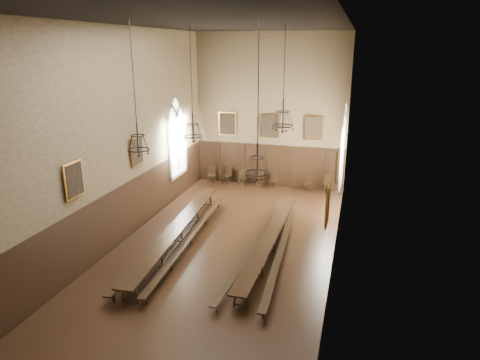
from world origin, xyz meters
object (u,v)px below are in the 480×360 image
at_px(table_right, 269,244).
at_px(bench_left_outer, 167,234).
at_px(chair_0, 211,178).
at_px(chair_7, 327,187).
at_px(chair_3, 260,182).
at_px(chandelier_back_right, 283,119).
at_px(chandelier_back_left, 193,129).
at_px(bench_right_outer, 281,251).
at_px(chandelier_front_left, 138,140).
at_px(chair_4, 274,183).
at_px(chair_6, 308,186).
at_px(table_left, 177,235).
at_px(bench_right_inner, 254,249).
at_px(chandelier_front_right, 257,163).
at_px(chair_2, 242,180).
at_px(chair_1, 227,178).
at_px(bench_left_inner, 191,239).

xyz_separation_m(table_right, bench_left_outer, (-4.53, -0.14, -0.06)).
relative_size(chair_0, chair_7, 0.96).
relative_size(chair_3, chandelier_back_right, 0.21).
relative_size(table_right, chandelier_back_left, 1.90).
bearing_deg(bench_right_outer, chandelier_back_right, 102.09).
bearing_deg(chair_0, chandelier_front_left, -92.34).
xyz_separation_m(chair_4, chair_6, (2.03, 0.07, -0.03)).
height_order(chair_6, chandelier_back_left, chandelier_back_left).
bearing_deg(table_left, chandelier_front_left, -90.36).
height_order(bench_right_inner, chandelier_back_right, chandelier_back_right).
bearing_deg(chair_0, bench_left_outer, -93.43).
bearing_deg(chandelier_front_left, chandelier_front_right, 2.68).
relative_size(bench_left_outer, chair_3, 11.84).
xyz_separation_m(chair_0, chair_2, (1.97, 0.08, -0.02)).
relative_size(chandelier_back_left, chandelier_back_right, 1.15).
relative_size(bench_right_outer, chandelier_back_right, 2.20).
xyz_separation_m(chair_1, chair_4, (3.00, -0.14, -0.02)).
bearing_deg(bench_left_outer, chair_3, 75.57).
height_order(bench_right_outer, chandelier_front_right, chandelier_front_right).
relative_size(table_right, bench_right_inner, 1.01).
distance_m(chair_6, chandelier_front_left, 13.25).
bearing_deg(chair_2, chair_7, -10.34).
relative_size(chandelier_front_left, chandelier_front_right, 0.88).
relative_size(table_right, chandelier_back_right, 2.19).
xyz_separation_m(table_left, chandelier_front_left, (-0.02, -2.74, 4.73)).
distance_m(chair_6, chandelier_front_right, 12.07).
height_order(bench_right_inner, chair_6, chair_6).
bearing_deg(chair_4, chandelier_front_left, -93.30).
xyz_separation_m(chair_2, chair_4, (2.01, -0.09, 0.00)).
height_order(bench_right_inner, chair_3, chair_3).
relative_size(chair_0, chair_3, 1.13).
bearing_deg(bench_right_outer, chair_2, 114.85).
bearing_deg(chair_6, chandelier_front_right, -83.14).
distance_m(chair_2, chair_6, 4.04).
distance_m(chair_3, chandelier_back_left, 7.98).
bearing_deg(chair_7, bench_left_inner, -136.35).
xyz_separation_m(bench_right_outer, chair_0, (-6.00, 8.62, 0.04)).
xyz_separation_m(table_left, bench_left_outer, (-0.55, 0.15, -0.10)).
bearing_deg(chair_0, chair_1, -1.71).
relative_size(chair_1, chandelier_back_left, 0.21).
distance_m(table_right, chair_7, 8.61).
xyz_separation_m(bench_left_outer, chair_3, (2.20, 8.53, -0.03)).
height_order(chair_3, chair_7, chair_7).
bearing_deg(chair_0, chandelier_back_right, -58.58).
bearing_deg(bench_left_outer, chair_7, 53.96).
xyz_separation_m(bench_right_inner, chair_4, (-0.93, 8.72, 0.03)).
distance_m(bench_right_outer, chandelier_front_right, 5.06).
xyz_separation_m(chair_2, chandelier_front_left, (-0.52, -11.48, 4.84)).
distance_m(bench_left_outer, chair_4, 9.04).
relative_size(chair_0, chandelier_front_left, 0.23).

